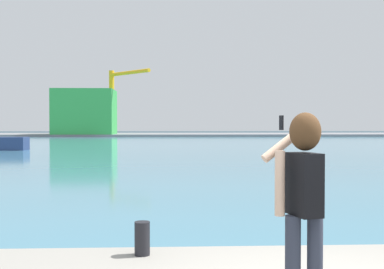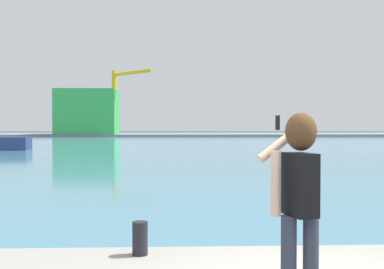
{
  "view_description": "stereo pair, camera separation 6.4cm",
  "coord_description": "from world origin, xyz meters",
  "px_view_note": "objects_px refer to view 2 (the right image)",
  "views": [
    {
      "loc": [
        -1.48,
        -4.15,
        2.22
      ],
      "look_at": [
        -1.02,
        6.16,
        2.01
      ],
      "focal_mm": 43.34,
      "sensor_mm": 36.0,
      "label": 1
    },
    {
      "loc": [
        -1.41,
        -4.16,
        2.22
      ],
      "look_at": [
        -1.02,
        6.16,
        2.01
      ],
      "focal_mm": 43.34,
      "sensor_mm": 36.0,
      "label": 2
    }
  ],
  "objects_px": {
    "harbor_bollard": "(140,238)",
    "port_crane": "(120,94)",
    "person_photographer": "(299,188)",
    "warehouse_left": "(88,112)"
  },
  "relations": [
    {
      "from": "harbor_bollard",
      "to": "port_crane",
      "type": "height_order",
      "value": "port_crane"
    },
    {
      "from": "warehouse_left",
      "to": "port_crane",
      "type": "relative_size",
      "value": 0.92
    },
    {
      "from": "port_crane",
      "to": "person_photographer",
      "type": "bearing_deg",
      "value": -82.24
    },
    {
      "from": "person_photographer",
      "to": "warehouse_left",
      "type": "relative_size",
      "value": 0.15
    },
    {
      "from": "person_photographer",
      "to": "warehouse_left",
      "type": "bearing_deg",
      "value": -2.7
    },
    {
      "from": "harbor_bollard",
      "to": "warehouse_left",
      "type": "bearing_deg",
      "value": 100.96
    },
    {
      "from": "warehouse_left",
      "to": "port_crane",
      "type": "height_order",
      "value": "port_crane"
    },
    {
      "from": "person_photographer",
      "to": "harbor_bollard",
      "type": "distance_m",
      "value": 2.45
    },
    {
      "from": "warehouse_left",
      "to": "port_crane",
      "type": "distance_m",
      "value": 7.18
    },
    {
      "from": "harbor_bollard",
      "to": "person_photographer",
      "type": "bearing_deg",
      "value": -48.05
    }
  ]
}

